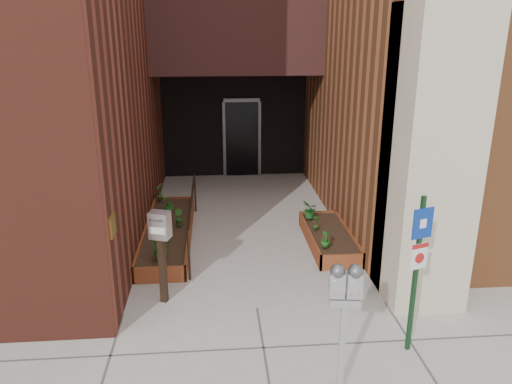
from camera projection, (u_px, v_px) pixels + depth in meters
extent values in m
plane|color=#9E9991|center=(257.00, 308.00, 7.58)|extent=(80.00, 80.00, 0.00)
cube|color=#C4BA97|center=(429.00, 161.00, 7.28)|extent=(1.10, 1.20, 4.40)
cube|color=black|center=(236.00, 30.00, 12.00)|extent=(4.20, 2.00, 2.00)
cube|color=black|center=(234.00, 122.00, 14.11)|extent=(4.00, 0.30, 3.00)
cube|color=black|center=(242.00, 139.00, 14.10)|extent=(0.90, 0.06, 2.10)
cube|color=#B79338|center=(112.00, 226.00, 6.76)|extent=(0.04, 0.30, 0.30)
cube|color=brown|center=(159.00, 275.00, 8.28)|extent=(0.90, 0.04, 0.30)
cube|color=brown|center=(174.00, 203.00, 11.64)|extent=(0.90, 0.04, 0.30)
cube|color=brown|center=(146.00, 234.00, 9.93)|extent=(0.04, 3.60, 0.30)
cube|color=brown|center=(190.00, 232.00, 10.00)|extent=(0.04, 3.60, 0.30)
cube|color=black|center=(168.00, 234.00, 9.97)|extent=(0.82, 3.52, 0.26)
cube|color=brown|center=(342.00, 262.00, 8.72)|extent=(0.80, 0.04, 0.30)
cube|color=brown|center=(318.00, 218.00, 10.76)|extent=(0.80, 0.04, 0.30)
cube|color=brown|center=(309.00, 238.00, 9.71)|extent=(0.04, 2.20, 0.30)
cube|color=brown|center=(348.00, 237.00, 9.77)|extent=(0.04, 2.20, 0.30)
cube|color=black|center=(329.00, 239.00, 9.75)|extent=(0.72, 2.12, 0.26)
cylinder|color=black|center=(189.00, 255.00, 8.30)|extent=(0.04, 0.04, 0.90)
cylinder|color=black|center=(195.00, 193.00, 11.42)|extent=(0.04, 0.04, 0.90)
cylinder|color=black|center=(192.00, 199.00, 9.72)|extent=(0.04, 3.30, 0.04)
cube|color=#AEAEB1|center=(342.00, 348.00, 5.70)|extent=(0.08, 0.08, 1.13)
cube|color=#AEAEB1|center=(345.00, 301.00, 5.51)|extent=(0.35, 0.18, 0.09)
cube|color=#AEAEB1|center=(337.00, 285.00, 5.45)|extent=(0.18, 0.13, 0.29)
sphere|color=#59595B|center=(338.00, 271.00, 5.40)|extent=(0.17, 0.17, 0.17)
cube|color=white|center=(338.00, 286.00, 5.39)|extent=(0.10, 0.02, 0.06)
cube|color=#B21414|center=(337.00, 293.00, 5.41)|extent=(0.10, 0.02, 0.03)
cube|color=#AEAEB1|center=(355.00, 285.00, 5.44)|extent=(0.18, 0.13, 0.29)
sphere|color=#59595B|center=(356.00, 271.00, 5.39)|extent=(0.17, 0.17, 0.17)
cube|color=white|center=(356.00, 286.00, 5.38)|extent=(0.10, 0.02, 0.06)
cube|color=#B21414|center=(355.00, 293.00, 5.41)|extent=(0.10, 0.02, 0.03)
cube|color=black|center=(415.00, 276.00, 6.28)|extent=(0.06, 0.06, 2.14)
cube|color=navy|center=(423.00, 223.00, 6.02)|extent=(0.28, 0.11, 0.39)
cube|color=white|center=(423.00, 223.00, 6.02)|extent=(0.10, 0.04, 0.12)
cube|color=white|center=(419.00, 256.00, 6.16)|extent=(0.24, 0.09, 0.34)
cube|color=#B21414|center=(421.00, 246.00, 6.11)|extent=(0.24, 0.09, 0.06)
cylinder|color=#B21414|center=(420.00, 258.00, 6.16)|extent=(0.13, 0.05, 0.14)
cube|color=black|center=(163.00, 270.00, 7.60)|extent=(0.12, 0.12, 1.08)
cube|color=silver|center=(160.00, 225.00, 7.37)|extent=(0.35, 0.29, 0.41)
cube|color=#59595B|center=(156.00, 220.00, 7.23)|extent=(0.21, 0.07, 0.04)
cube|color=white|center=(157.00, 231.00, 7.28)|extent=(0.23, 0.08, 0.10)
imported|color=#205418|center=(161.00, 247.00, 8.46)|extent=(0.49, 0.49, 0.41)
imported|color=#245618|center=(179.00, 217.00, 9.92)|extent=(0.25, 0.25, 0.32)
imported|color=#1B5A19|center=(169.00, 204.00, 10.59)|extent=(0.29, 0.29, 0.37)
imported|color=#285E1B|center=(160.00, 192.00, 11.34)|extent=(0.26, 0.26, 0.41)
imported|color=#1E5A19|center=(325.00, 239.00, 8.93)|extent=(0.23, 0.23, 0.29)
imported|color=#295F1B|center=(316.00, 222.00, 9.69)|extent=(0.18, 0.18, 0.30)
imported|color=#19581D|center=(310.00, 210.00, 10.26)|extent=(0.37, 0.37, 0.37)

